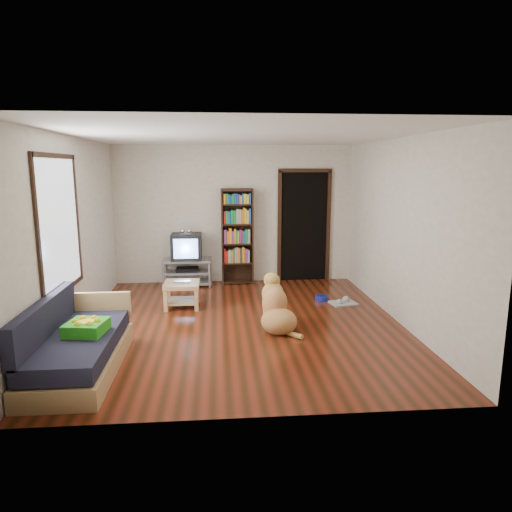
{
  "coord_description": "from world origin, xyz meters",
  "views": [
    {
      "loc": [
        -0.32,
        -6.19,
        2.18
      ],
      "look_at": [
        0.24,
        0.39,
        0.9
      ],
      "focal_mm": 32.0,
      "sensor_mm": 36.0,
      "label": 1
    }
  ],
  "objects": [
    {
      "name": "grey_rag",
      "position": [
        1.7,
        0.79,
        0.01
      ],
      "size": [
        0.45,
        0.39,
        0.03
      ],
      "primitive_type": "cube",
      "rotation": [
        0.0,
        0.0,
        0.19
      ],
      "color": "#9D9D9D",
      "rests_on": "ground"
    },
    {
      "name": "coffee_table",
      "position": [
        -0.9,
        0.87,
        0.28
      ],
      "size": [
        0.55,
        0.55,
        0.4
      ],
      "color": "tan",
      "rests_on": "ground"
    },
    {
      "name": "laptop",
      "position": [
        -0.9,
        0.84,
        0.41
      ],
      "size": [
        0.28,
        0.18,
        0.02
      ],
      "primitive_type": "imported",
      "rotation": [
        0.0,
        0.0,
        -0.01
      ],
      "color": "silver",
      "rests_on": "coffee_table"
    },
    {
      "name": "window",
      "position": [
        -2.23,
        -0.5,
        1.5
      ],
      "size": [
        0.03,
        1.46,
        1.7
      ],
      "color": "white",
      "rests_on": "wall_left"
    },
    {
      "name": "wall_front",
      "position": [
        0.0,
        -2.5,
        1.3
      ],
      "size": [
        4.5,
        0.0,
        4.5
      ],
      "primitive_type": "plane",
      "rotation": [
        -1.57,
        0.0,
        0.0
      ],
      "color": "beige",
      "rests_on": "ground"
    },
    {
      "name": "green_cushion",
      "position": [
        -1.75,
        -1.36,
        0.49
      ],
      "size": [
        0.45,
        0.45,
        0.13
      ],
      "primitive_type": "cube",
      "rotation": [
        0.0,
        0.0,
        -0.16
      ],
      "color": "green",
      "rests_on": "sofa"
    },
    {
      "name": "doorway",
      "position": [
        1.35,
        2.48,
        1.12
      ],
      "size": [
        1.03,
        0.05,
        2.19
      ],
      "color": "black",
      "rests_on": "wall_back"
    },
    {
      "name": "dog",
      "position": [
        0.46,
        -0.25,
        0.28
      ],
      "size": [
        0.57,
        0.89,
        0.77
      ],
      "color": "#B88C47",
      "rests_on": "ground"
    },
    {
      "name": "ceiling",
      "position": [
        0.0,
        0.0,
        2.6
      ],
      "size": [
        5.0,
        5.0,
        0.0
      ],
      "primitive_type": "plane",
      "rotation": [
        3.14,
        0.0,
        0.0
      ],
      "color": "white",
      "rests_on": "ground"
    },
    {
      "name": "dog_bowl",
      "position": [
        1.4,
        1.04,
        0.04
      ],
      "size": [
        0.22,
        0.22,
        0.08
      ],
      "primitive_type": "cylinder",
      "color": "navy",
      "rests_on": "ground"
    },
    {
      "name": "wall_left",
      "position": [
        -2.25,
        0.0,
        1.3
      ],
      "size": [
        0.0,
        5.0,
        5.0
      ],
      "primitive_type": "plane",
      "rotation": [
        1.57,
        0.0,
        1.57
      ],
      "color": "beige",
      "rests_on": "ground"
    },
    {
      "name": "wall_right",
      "position": [
        2.25,
        0.0,
        1.3
      ],
      "size": [
        0.0,
        5.0,
        5.0
      ],
      "primitive_type": "plane",
      "rotation": [
        1.57,
        0.0,
        -1.57
      ],
      "color": "beige",
      "rests_on": "ground"
    },
    {
      "name": "crt_tv",
      "position": [
        -0.9,
        2.27,
        0.74
      ],
      "size": [
        0.55,
        0.52,
        0.58
      ],
      "color": "black",
      "rests_on": "tv_stand"
    },
    {
      "name": "wall_back",
      "position": [
        0.0,
        2.5,
        1.3
      ],
      "size": [
        4.5,
        0.0,
        4.5
      ],
      "primitive_type": "plane",
      "rotation": [
        1.57,
        0.0,
        0.0
      ],
      "color": "beige",
      "rests_on": "ground"
    },
    {
      "name": "sofa",
      "position": [
        -1.87,
        -1.38,
        0.26
      ],
      "size": [
        0.8,
        1.8,
        0.8
      ],
      "color": "tan",
      "rests_on": "ground"
    },
    {
      "name": "tv_stand",
      "position": [
        -0.9,
        2.25,
        0.27
      ],
      "size": [
        0.9,
        0.45,
        0.5
      ],
      "color": "#99999E",
      "rests_on": "ground"
    },
    {
      "name": "bookshelf",
      "position": [
        0.05,
        2.34,
        1.0
      ],
      "size": [
        0.6,
        0.3,
        1.8
      ],
      "color": "black",
      "rests_on": "ground"
    },
    {
      "name": "ground",
      "position": [
        0.0,
        0.0,
        0.0
      ],
      "size": [
        5.0,
        5.0,
        0.0
      ],
      "primitive_type": "plane",
      "color": "#5F1F10",
      "rests_on": "ground"
    }
  ]
}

